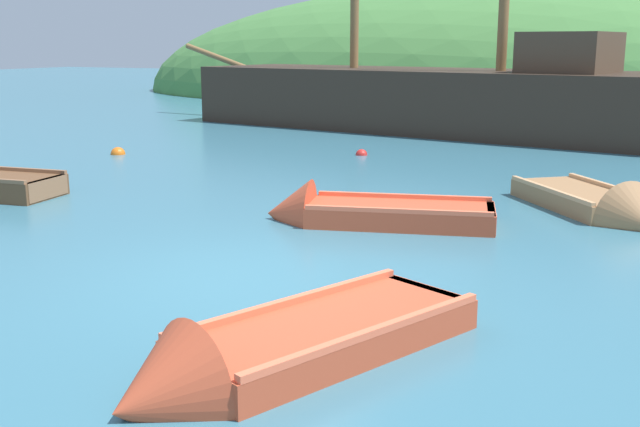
{
  "coord_description": "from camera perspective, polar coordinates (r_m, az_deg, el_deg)",
  "views": [
    {
      "loc": [
        4.54,
        -7.49,
        2.71
      ],
      "look_at": [
        -0.33,
        2.56,
        0.22
      ],
      "focal_mm": 43.09,
      "sensor_mm": 36.0,
      "label": 1
    }
  ],
  "objects": [
    {
      "name": "rowboat_outer_left",
      "position": [
        6.64,
        -3.55,
        -10.73
      ],
      "size": [
        2.4,
        3.72,
        1.1
      ],
      "rotation": [
        0.0,
        0.0,
        4.32
      ],
      "color": "#C64C2D",
      "rests_on": "ground"
    },
    {
      "name": "buoy_orange",
      "position": [
        19.74,
        -14.77,
        4.28
      ],
      "size": [
        0.36,
        0.36,
        0.36
      ],
      "primitive_type": "sphere",
      "color": "orange",
      "rests_on": "ground"
    },
    {
      "name": "buoy_red",
      "position": [
        18.99,
        3.1,
        4.36
      ],
      "size": [
        0.29,
        0.29,
        0.29
      ],
      "primitive_type": "sphere",
      "color": "red",
      "rests_on": "ground"
    },
    {
      "name": "shore_hill",
      "position": [
        40.28,
        12.17,
        8.45
      ],
      "size": [
        39.37,
        18.52,
        11.25
      ],
      "primitive_type": "ellipsoid",
      "color": "#477F3D",
      "rests_on": "ground"
    },
    {
      "name": "rowboat_outer_right",
      "position": [
        13.14,
        20.16,
        0.3
      ],
      "size": [
        2.97,
        3.22,
        1.17
      ],
      "rotation": [
        0.0,
        0.0,
        5.41
      ],
      "color": "#9E7047",
      "rests_on": "ground"
    },
    {
      "name": "ground_plane",
      "position": [
        9.16,
        -5.16,
        -4.68
      ],
      "size": [
        120.0,
        120.0,
        0.0
      ],
      "primitive_type": "plane",
      "color": "teal"
    },
    {
      "name": "sailing_ship",
      "position": [
        24.56,
        8.39,
        7.75
      ],
      "size": [
        18.32,
        6.59,
        11.2
      ],
      "rotation": [
        0.0,
        0.0,
        2.98
      ],
      "color": "#38281E",
      "rests_on": "ground"
    },
    {
      "name": "rowboat_center",
      "position": [
        11.81,
        2.97,
        -0.23
      ],
      "size": [
        3.66,
        2.02,
        1.12
      ],
      "rotation": [
        0.0,
        0.0,
        3.41
      ],
      "color": "#C64C2D",
      "rests_on": "ground"
    }
  ]
}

